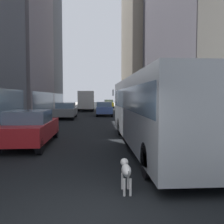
{
  "coord_description": "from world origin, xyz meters",
  "views": [
    {
      "loc": [
        0.21,
        -4.21,
        2.26
      ],
      "look_at": [
        1.12,
        9.36,
        1.4
      ],
      "focal_mm": 39.67,
      "sensor_mm": 36.0,
      "label": 1
    }
  ],
  "objects_px": {
    "car_yellow_taxi": "(109,104)",
    "car_grey_wagon": "(66,110)",
    "dalmatian_dog": "(126,170)",
    "car_blue_hatchback": "(104,109)",
    "box_truck": "(87,100)",
    "car_red_coupe": "(30,127)",
    "pedestrian_with_handbag": "(203,121)",
    "transit_bus": "(154,107)"
  },
  "relations": [
    {
      "from": "car_red_coupe",
      "to": "car_yellow_taxi",
      "type": "relative_size",
      "value": 1.0
    },
    {
      "from": "transit_bus",
      "to": "car_yellow_taxi",
      "type": "xyz_separation_m",
      "value": [
        0.0,
        38.14,
        -0.95
      ]
    },
    {
      "from": "transit_bus",
      "to": "car_yellow_taxi",
      "type": "bearing_deg",
      "value": 90.0
    },
    {
      "from": "car_red_coupe",
      "to": "car_grey_wagon",
      "type": "distance_m",
      "value": 13.82
    },
    {
      "from": "car_blue_hatchback",
      "to": "box_truck",
      "type": "relative_size",
      "value": 0.55
    },
    {
      "from": "car_yellow_taxi",
      "to": "pedestrian_with_handbag",
      "type": "relative_size",
      "value": 2.8
    },
    {
      "from": "transit_bus",
      "to": "car_blue_hatchback",
      "type": "bearing_deg",
      "value": 95.05
    },
    {
      "from": "car_red_coupe",
      "to": "car_blue_hatchback",
      "type": "relative_size",
      "value": 1.14
    },
    {
      "from": "car_yellow_taxi",
      "to": "car_grey_wagon",
      "type": "distance_m",
      "value": 24.21
    },
    {
      "from": "transit_bus",
      "to": "car_yellow_taxi",
      "type": "distance_m",
      "value": 38.15
    },
    {
      "from": "transit_bus",
      "to": "car_grey_wagon",
      "type": "xyz_separation_m",
      "value": [
        -5.6,
        14.59,
        -0.95
      ]
    },
    {
      "from": "car_yellow_taxi",
      "to": "pedestrian_with_handbag",
      "type": "xyz_separation_m",
      "value": [
        2.9,
        -36.71,
        0.19
      ]
    },
    {
      "from": "car_red_coupe",
      "to": "pedestrian_with_handbag",
      "type": "bearing_deg",
      "value": 4.46
    },
    {
      "from": "box_truck",
      "to": "dalmatian_dog",
      "type": "xyz_separation_m",
      "value": [
        2.13,
        -33.57,
        -1.15
      ]
    },
    {
      "from": "car_blue_hatchback",
      "to": "dalmatian_dog",
      "type": "distance_m",
      "value": 23.19
    },
    {
      "from": "dalmatian_dog",
      "to": "car_blue_hatchback",
      "type": "bearing_deg",
      "value": 89.32
    },
    {
      "from": "car_grey_wagon",
      "to": "transit_bus",
      "type": "bearing_deg",
      "value": -69.0
    },
    {
      "from": "car_blue_hatchback",
      "to": "box_truck",
      "type": "bearing_deg",
      "value": 103.02
    },
    {
      "from": "car_red_coupe",
      "to": "box_truck",
      "type": "xyz_separation_m",
      "value": [
        1.6,
        27.73,
        0.84
      ]
    },
    {
      "from": "car_grey_wagon",
      "to": "car_blue_hatchback",
      "type": "distance_m",
      "value": 5.34
    },
    {
      "from": "car_yellow_taxi",
      "to": "car_blue_hatchback",
      "type": "bearing_deg",
      "value": -94.57
    },
    {
      "from": "car_red_coupe",
      "to": "box_truck",
      "type": "relative_size",
      "value": 0.63
    },
    {
      "from": "car_red_coupe",
      "to": "dalmatian_dog",
      "type": "height_order",
      "value": "car_red_coupe"
    },
    {
      "from": "car_red_coupe",
      "to": "car_yellow_taxi",
      "type": "bearing_deg",
      "value": 81.48
    },
    {
      "from": "car_red_coupe",
      "to": "dalmatian_dog",
      "type": "xyz_separation_m",
      "value": [
        3.73,
        -5.84,
        -0.31
      ]
    },
    {
      "from": "car_yellow_taxi",
      "to": "dalmatian_dog",
      "type": "xyz_separation_m",
      "value": [
        -1.87,
        -43.21,
        -0.31
      ]
    },
    {
      "from": "dalmatian_dog",
      "to": "box_truck",
      "type": "bearing_deg",
      "value": 93.62
    },
    {
      "from": "transit_bus",
      "to": "car_blue_hatchback",
      "type": "relative_size",
      "value": 2.78
    },
    {
      "from": "car_blue_hatchback",
      "to": "car_grey_wagon",
      "type": "bearing_deg",
      "value": -138.54
    },
    {
      "from": "car_yellow_taxi",
      "to": "box_truck",
      "type": "relative_size",
      "value": 0.63
    },
    {
      "from": "car_yellow_taxi",
      "to": "car_blue_hatchback",
      "type": "relative_size",
      "value": 1.14
    },
    {
      "from": "box_truck",
      "to": "pedestrian_with_handbag",
      "type": "height_order",
      "value": "box_truck"
    },
    {
      "from": "car_red_coupe",
      "to": "car_blue_hatchback",
      "type": "xyz_separation_m",
      "value": [
        4.0,
        17.35,
        -0.0
      ]
    },
    {
      "from": "car_red_coupe",
      "to": "transit_bus",
      "type": "bearing_deg",
      "value": -7.81
    },
    {
      "from": "car_red_coupe",
      "to": "pedestrian_with_handbag",
      "type": "xyz_separation_m",
      "value": [
        8.5,
        0.66,
        0.19
      ]
    },
    {
      "from": "car_blue_hatchback",
      "to": "dalmatian_dog",
      "type": "relative_size",
      "value": 4.32
    },
    {
      "from": "car_grey_wagon",
      "to": "car_blue_hatchback",
      "type": "bearing_deg",
      "value": 41.46
    },
    {
      "from": "box_truck",
      "to": "transit_bus",
      "type": "bearing_deg",
      "value": -82.01
    },
    {
      "from": "transit_bus",
      "to": "box_truck",
      "type": "distance_m",
      "value": 28.78
    },
    {
      "from": "car_blue_hatchback",
      "to": "pedestrian_with_handbag",
      "type": "height_order",
      "value": "pedestrian_with_handbag"
    },
    {
      "from": "transit_bus",
      "to": "dalmatian_dog",
      "type": "bearing_deg",
      "value": -110.27
    },
    {
      "from": "transit_bus",
      "to": "dalmatian_dog",
      "type": "height_order",
      "value": "transit_bus"
    }
  ]
}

